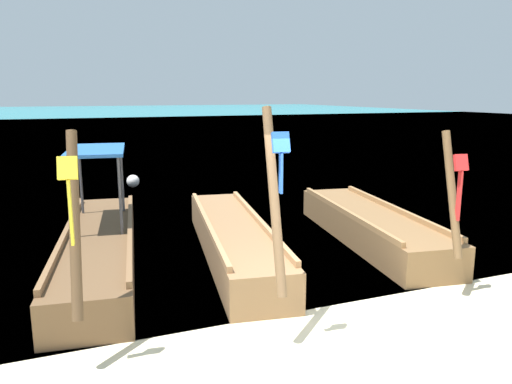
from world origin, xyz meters
TOP-DOWN VIEW (x-y plane):
  - ground at (0.00, 0.00)m, footprint 120.00×120.00m
  - sea_water at (0.00, 61.05)m, footprint 120.00×120.00m
  - longtail_boat_yellow_ribbon at (-2.59, 4.02)m, footprint 1.90×6.49m
  - longtail_boat_blue_ribbon at (-0.22, 3.63)m, footprint 1.88×6.21m
  - longtail_boat_red_ribbon at (2.70, 3.49)m, footprint 1.92×5.52m
  - mooring_buoy_near at (-1.05, 11.27)m, footprint 0.41×0.41m

SIDE VIEW (x-z plane):
  - ground at x=0.00m, z-range 0.00..0.00m
  - sea_water at x=0.00m, z-range 0.00..0.00m
  - mooring_buoy_near at x=-1.05m, z-range 0.00..0.42m
  - longtail_boat_red_ribbon at x=2.70m, z-range -0.91..1.55m
  - longtail_boat_blue_ribbon at x=-0.22m, z-range -1.09..1.76m
  - longtail_boat_yellow_ribbon at x=-2.59m, z-range -0.94..1.67m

